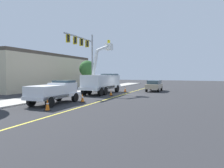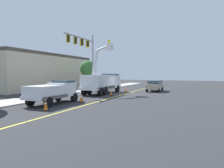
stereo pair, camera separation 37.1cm
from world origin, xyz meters
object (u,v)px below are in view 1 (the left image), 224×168
(traffic_cone_trailing, at_px, (125,89))
(traffic_signal_mast, at_px, (84,50))
(utility_bucket_truck, at_px, (102,82))
(service_pickup_truck, at_px, (54,91))
(traffic_cone_mid_rear, at_px, (111,93))
(traffic_cone_leading, at_px, (47,105))
(traffic_cone_mid_front, at_px, (82,98))
(passing_minivan, at_px, (154,85))

(traffic_cone_trailing, relative_size, traffic_signal_mast, 0.09)
(utility_bucket_truck, xyz_separation_m, service_pickup_truck, (-10.26, -0.70, -0.50))
(traffic_cone_mid_rear, relative_size, traffic_cone_trailing, 0.91)
(traffic_cone_leading, height_order, traffic_cone_trailing, traffic_cone_leading)
(utility_bucket_truck, bearing_deg, traffic_cone_mid_rear, -129.80)
(traffic_cone_mid_front, xyz_separation_m, traffic_cone_trailing, (11.72, 0.38, -0.00))
(utility_bucket_truck, bearing_deg, traffic_cone_mid_front, -164.41)
(utility_bucket_truck, height_order, traffic_cone_mid_rear, utility_bucket_truck)
(utility_bucket_truck, height_order, traffic_cone_mid_front, utility_bucket_truck)
(traffic_signal_mast, bearing_deg, utility_bucket_truck, -96.33)
(passing_minivan, height_order, traffic_signal_mast, traffic_signal_mast)
(traffic_cone_mid_rear, xyz_separation_m, traffic_cone_trailing, (5.35, 0.27, 0.04))
(traffic_cone_mid_rear, height_order, traffic_signal_mast, traffic_signal_mast)
(utility_bucket_truck, distance_m, passing_minivan, 8.71)
(utility_bucket_truck, relative_size, traffic_cone_mid_front, 10.73)
(traffic_cone_mid_front, bearing_deg, service_pickup_truck, 142.55)
(passing_minivan, bearing_deg, traffic_cone_mid_rear, 159.27)
(traffic_cone_mid_front, distance_m, traffic_cone_trailing, 11.73)
(passing_minivan, distance_m, traffic_cone_trailing, 4.83)
(traffic_cone_leading, relative_size, traffic_cone_trailing, 1.11)
(service_pickup_truck, bearing_deg, traffic_signal_mast, 19.58)
(passing_minivan, distance_m, traffic_cone_mid_front, 15.30)
(service_pickup_truck, bearing_deg, traffic_cone_leading, -147.02)
(passing_minivan, xyz_separation_m, traffic_cone_mid_rear, (-8.59, 3.25, -0.63))
(traffic_cone_mid_front, relative_size, traffic_cone_mid_rear, 1.12)
(utility_bucket_truck, height_order, traffic_signal_mast, traffic_signal_mast)
(utility_bucket_truck, bearing_deg, traffic_cone_trailing, -28.37)
(traffic_signal_mast, bearing_deg, service_pickup_truck, -160.42)
(service_pickup_truck, distance_m, traffic_cone_leading, 3.44)
(service_pickup_truck, distance_m, traffic_cone_mid_rear, 8.60)
(passing_minivan, xyz_separation_m, traffic_cone_mid_front, (-14.96, 3.15, -0.59))
(traffic_cone_leading, bearing_deg, traffic_cone_mid_rear, 1.81)
(passing_minivan, xyz_separation_m, traffic_cone_trailing, (-3.24, 3.52, -0.59))
(passing_minivan, bearing_deg, traffic_signal_mast, 127.14)
(service_pickup_truck, xyz_separation_m, traffic_signal_mast, (10.60, 3.77, 4.99))
(passing_minivan, xyz_separation_m, traffic_cone_leading, (-19.86, 2.90, -0.55))
(passing_minivan, height_order, traffic_cone_mid_front, passing_minivan)
(traffic_cone_trailing, bearing_deg, service_pickup_truck, 175.00)
(traffic_cone_mid_front, xyz_separation_m, traffic_signal_mast, (8.53, 5.35, 5.72))
(service_pickup_truck, distance_m, traffic_cone_mid_front, 2.71)
(traffic_cone_mid_rear, distance_m, traffic_signal_mast, 8.09)
(service_pickup_truck, height_order, traffic_cone_trailing, service_pickup_truck)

